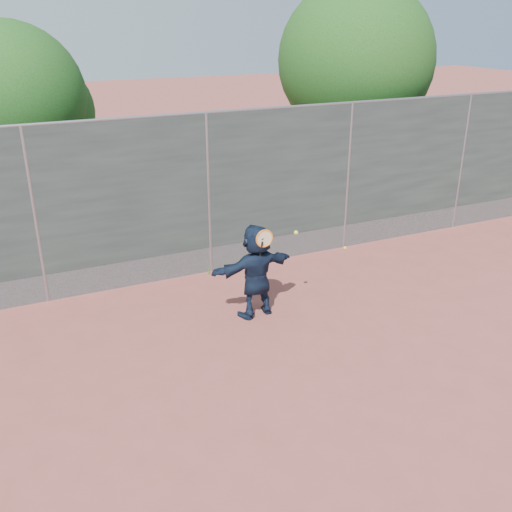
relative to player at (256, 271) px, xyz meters
name	(u,v)px	position (x,y,z in m)	size (l,w,h in m)	color
ground	(298,363)	(-0.07, -1.57, -0.78)	(80.00, 80.00, 0.00)	#9E4C42
player	(256,271)	(0.00, 0.00, 0.00)	(1.44, 0.46, 1.56)	#131F36
ball_ground	(345,248)	(2.88, 1.78, -0.75)	(0.07, 0.07, 0.07)	#D3FB37
fence	(208,192)	(-0.07, 1.93, 0.80)	(20.00, 0.06, 3.03)	#38423D
swing_action	(267,239)	(0.10, -0.20, 0.60)	(0.74, 0.13, 0.51)	orange
tree_right	(361,64)	(4.61, 4.18, 2.71)	(3.78, 3.60, 5.39)	#382314
tree_left	(18,103)	(-2.92, 4.98, 2.16)	(3.15, 3.00, 4.53)	#382314
weed_clump	(227,264)	(0.23, 1.81, -0.65)	(0.68, 0.07, 0.30)	#387226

